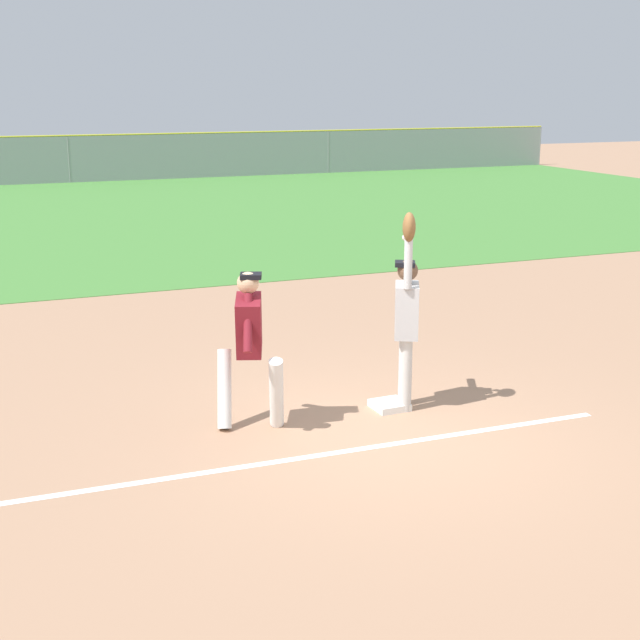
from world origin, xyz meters
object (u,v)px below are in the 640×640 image
(parked_car_blue, at_px, (219,154))
(parked_car_red, at_px, (331,151))
(first_base, at_px, (389,405))
(baseball, at_px, (405,238))
(parked_car_black, at_px, (92,158))
(fielder, at_px, (407,313))
(runner, at_px, (249,339))

(parked_car_blue, xyz_separation_m, parked_car_red, (5.27, -0.10, 0.00))
(first_base, xyz_separation_m, parked_car_red, (11.61, 29.79, 0.63))
(first_base, bearing_deg, parked_car_red, 68.70)
(baseball, distance_m, parked_car_blue, 30.65)
(parked_car_black, distance_m, parked_car_blue, 5.52)
(fielder, bearing_deg, parked_car_blue, -75.02)
(fielder, xyz_separation_m, parked_car_blue, (6.18, 29.94, -0.45))
(first_base, bearing_deg, fielder, -14.40)
(baseball, distance_m, parked_car_red, 32.05)
(fielder, distance_m, runner, 1.83)
(parked_car_blue, distance_m, parked_car_red, 5.27)
(runner, xyz_separation_m, parked_car_red, (13.27, 29.78, -0.32))
(fielder, bearing_deg, first_base, 12.25)
(parked_car_red, bearing_deg, runner, -113.48)
(parked_car_red, bearing_deg, first_base, -110.76)
(first_base, bearing_deg, parked_car_black, 88.40)
(first_base, distance_m, parked_car_red, 31.98)
(first_base, xyz_separation_m, runner, (-1.66, 0.01, 0.96))
(baseball, bearing_deg, parked_car_red, 68.94)
(baseball, bearing_deg, runner, 176.66)
(runner, distance_m, parked_car_blue, 30.94)
(parked_car_red, bearing_deg, baseball, -110.52)
(runner, distance_m, parked_car_black, 29.75)
(baseball, xyz_separation_m, parked_car_blue, (6.24, 29.98, -1.31))
(baseball, distance_m, parked_car_black, 29.78)
(parked_car_red, bearing_deg, parked_car_black, -178.75)
(parked_car_blue, bearing_deg, runner, -111.74)
(baseball, bearing_deg, parked_car_black, 88.61)
(first_base, distance_m, parked_car_blue, 30.57)
(runner, relative_size, parked_car_red, 0.39)
(parked_car_black, bearing_deg, fielder, -91.30)
(fielder, bearing_deg, parked_car_red, -84.35)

